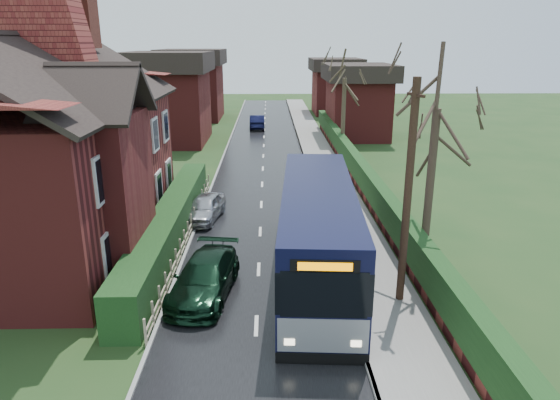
{
  "coord_description": "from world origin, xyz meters",
  "views": [
    {
      "loc": [
        0.42,
        -15.52,
        8.4
      ],
      "look_at": [
        0.9,
        5.21,
        1.8
      ],
      "focal_mm": 32.0,
      "sensor_mm": 36.0,
      "label": 1
    }
  ],
  "objects_px": {
    "car_silver": "(205,208)",
    "car_green": "(204,278)",
    "brick_house": "(45,145)",
    "bus": "(318,233)",
    "bus_stop_sign": "(351,243)",
    "telegraph_pole": "(408,196)"
  },
  "relations": [
    {
      "from": "bus",
      "to": "car_silver",
      "type": "bearing_deg",
      "value": 132.32
    },
    {
      "from": "car_silver",
      "to": "car_green",
      "type": "relative_size",
      "value": 0.8
    },
    {
      "from": "car_silver",
      "to": "bus",
      "type": "bearing_deg",
      "value": -41.37
    },
    {
      "from": "car_silver",
      "to": "bus_stop_sign",
      "type": "xyz_separation_m",
      "value": [
        5.95,
        -7.57,
        1.23
      ]
    },
    {
      "from": "brick_house",
      "to": "bus_stop_sign",
      "type": "height_order",
      "value": "brick_house"
    },
    {
      "from": "brick_house",
      "to": "car_green",
      "type": "bearing_deg",
      "value": -34.36
    },
    {
      "from": "bus",
      "to": "car_silver",
      "type": "xyz_separation_m",
      "value": [
        -4.95,
        6.21,
        -1.07
      ]
    },
    {
      "from": "car_silver",
      "to": "car_green",
      "type": "xyz_separation_m",
      "value": [
        0.93,
        -7.71,
        0.04
      ]
    },
    {
      "from": "telegraph_pole",
      "to": "bus_stop_sign",
      "type": "bearing_deg",
      "value": 140.44
    },
    {
      "from": "bus",
      "to": "bus_stop_sign",
      "type": "relative_size",
      "value": 4.06
    },
    {
      "from": "bus_stop_sign",
      "to": "bus",
      "type": "bearing_deg",
      "value": 134.84
    },
    {
      "from": "brick_house",
      "to": "car_silver",
      "type": "bearing_deg",
      "value": 26.53
    },
    {
      "from": "telegraph_pole",
      "to": "brick_house",
      "type": "bearing_deg",
      "value": 145.0
    },
    {
      "from": "car_green",
      "to": "telegraph_pole",
      "type": "relative_size",
      "value": 0.61
    },
    {
      "from": "brick_house",
      "to": "bus",
      "type": "xyz_separation_m",
      "value": [
        10.93,
        -3.22,
        -2.68
      ]
    },
    {
      "from": "bus",
      "to": "car_silver",
      "type": "height_order",
      "value": "bus"
    },
    {
      "from": "car_green",
      "to": "bus_stop_sign",
      "type": "xyz_separation_m",
      "value": [
        5.02,
        0.14,
        1.19
      ]
    },
    {
      "from": "bus",
      "to": "car_green",
      "type": "xyz_separation_m",
      "value": [
        -4.02,
        -1.51,
        -1.03
      ]
    },
    {
      "from": "brick_house",
      "to": "bus",
      "type": "height_order",
      "value": "brick_house"
    },
    {
      "from": "brick_house",
      "to": "bus_stop_sign",
      "type": "bearing_deg",
      "value": -21.01
    },
    {
      "from": "brick_house",
      "to": "car_green",
      "type": "relative_size",
      "value": 3.22
    },
    {
      "from": "bus_stop_sign",
      "to": "telegraph_pole",
      "type": "bearing_deg",
      "value": -17.73
    }
  ]
}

